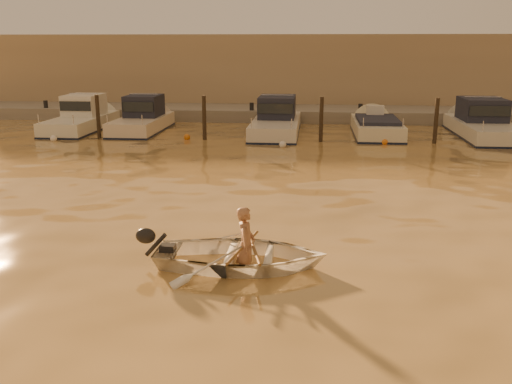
# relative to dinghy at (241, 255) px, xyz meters

# --- Properties ---
(ground_plane) EXTENTS (160.00, 160.00, 0.00)m
(ground_plane) POSITION_rel_dinghy_xyz_m (1.91, 1.21, -0.23)
(ground_plane) COLOR olive
(ground_plane) RESTS_ON ground
(dinghy) EXTENTS (3.43, 2.46, 0.71)m
(dinghy) POSITION_rel_dinghy_xyz_m (0.00, 0.00, 0.00)
(dinghy) COLOR white
(dinghy) RESTS_ON ground_plane
(person) EXTENTS (0.37, 0.56, 1.53)m
(person) POSITION_rel_dinghy_xyz_m (0.10, 0.00, 0.23)
(person) COLOR #A16F50
(person) RESTS_ON dinghy
(outboard_motor) EXTENTS (0.90, 0.41, 0.70)m
(outboard_motor) POSITION_rel_dinghy_xyz_m (-1.50, -0.01, 0.05)
(outboard_motor) COLOR black
(outboard_motor) RESTS_ON dinghy
(oar_port) EXTENTS (0.52, 2.06, 0.13)m
(oar_port) POSITION_rel_dinghy_xyz_m (0.25, 0.00, 0.19)
(oar_port) COLOR brown
(oar_port) RESTS_ON dinghy
(oar_starboard) EXTENTS (0.40, 2.08, 0.13)m
(oar_starboard) POSITION_rel_dinghy_xyz_m (0.05, 0.00, 0.19)
(oar_starboard) COLOR brown
(oar_starboard) RESTS_ON dinghy
(moored_boat_0) EXTENTS (2.07, 6.64, 1.75)m
(moored_boat_0) POSITION_rel_dinghy_xyz_m (-10.36, 17.21, 0.39)
(moored_boat_0) COLOR white
(moored_boat_0) RESTS_ON ground_plane
(moored_boat_1) EXTENTS (2.05, 6.16, 1.75)m
(moored_boat_1) POSITION_rel_dinghy_xyz_m (-7.20, 17.21, 0.39)
(moored_boat_1) COLOR beige
(moored_boat_1) RESTS_ON ground_plane
(moored_boat_2) EXTENTS (2.19, 7.38, 1.75)m
(moored_boat_2) POSITION_rel_dinghy_xyz_m (-0.45, 17.21, 0.39)
(moored_boat_2) COLOR silver
(moored_boat_2) RESTS_ON ground_plane
(moored_boat_3) EXTENTS (2.13, 6.12, 0.95)m
(moored_boat_3) POSITION_rel_dinghy_xyz_m (4.40, 17.21, -0.01)
(moored_boat_3) COLOR beige
(moored_boat_3) RESTS_ON ground_plane
(moored_boat_4) EXTENTS (2.40, 7.34, 1.75)m
(moored_boat_4) POSITION_rel_dinghy_xyz_m (9.41, 17.21, 0.39)
(moored_boat_4) COLOR beige
(moored_boat_4) RESTS_ON ground_plane
(piling_0) EXTENTS (0.18, 0.18, 2.20)m
(piling_0) POSITION_rel_dinghy_xyz_m (-8.59, 15.01, 0.67)
(piling_0) COLOR #2D2319
(piling_0) RESTS_ON ground_plane
(piling_1) EXTENTS (0.18, 0.18, 2.20)m
(piling_1) POSITION_rel_dinghy_xyz_m (-3.59, 15.01, 0.67)
(piling_1) COLOR #2D2319
(piling_1) RESTS_ON ground_plane
(piling_2) EXTENTS (0.18, 0.18, 2.20)m
(piling_2) POSITION_rel_dinghy_xyz_m (1.71, 15.01, 0.67)
(piling_2) COLOR #2D2319
(piling_2) RESTS_ON ground_plane
(piling_3) EXTENTS (0.18, 0.18, 2.20)m
(piling_3) POSITION_rel_dinghy_xyz_m (6.71, 15.01, 0.67)
(piling_3) COLOR #2D2319
(piling_3) RESTS_ON ground_plane
(fender_a) EXTENTS (0.30, 0.30, 0.30)m
(fender_a) POSITION_rel_dinghy_xyz_m (-10.36, 14.01, -0.13)
(fender_a) COLOR white
(fender_a) RESTS_ON ground_plane
(fender_b) EXTENTS (0.30, 0.30, 0.30)m
(fender_b) POSITION_rel_dinghy_xyz_m (-4.41, 15.01, -0.13)
(fender_b) COLOR #C36516
(fender_b) RESTS_ON ground_plane
(fender_c) EXTENTS (0.30, 0.30, 0.30)m
(fender_c) POSITION_rel_dinghy_xyz_m (0.09, 13.47, -0.13)
(fender_c) COLOR silver
(fender_c) RESTS_ON ground_plane
(fender_d) EXTENTS (0.30, 0.30, 0.30)m
(fender_d) POSITION_rel_dinghy_xyz_m (4.50, 14.61, -0.13)
(fender_d) COLOR orange
(fender_d) RESTS_ON ground_plane
(quay) EXTENTS (52.00, 4.00, 1.00)m
(quay) POSITION_rel_dinghy_xyz_m (1.91, 22.71, -0.08)
(quay) COLOR gray
(quay) RESTS_ON ground_plane
(waterfront_building) EXTENTS (46.00, 7.00, 4.80)m
(waterfront_building) POSITION_rel_dinghy_xyz_m (1.91, 28.21, 2.17)
(waterfront_building) COLOR #9E8466
(waterfront_building) RESTS_ON quay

